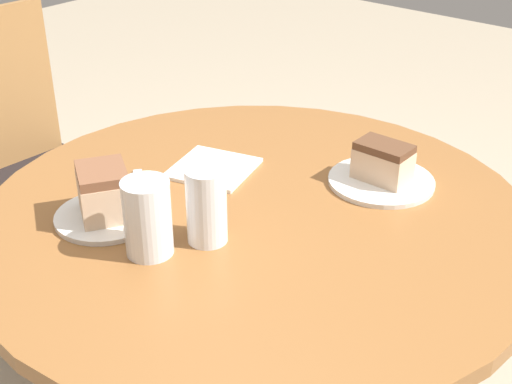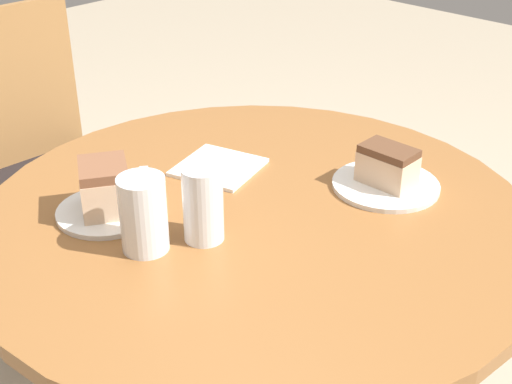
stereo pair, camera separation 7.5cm
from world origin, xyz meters
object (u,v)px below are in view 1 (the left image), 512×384
plate_near (107,216)px  glass_lemonade (148,221)px  cake_slice_near (104,192)px  chair (25,170)px  glass_water (205,209)px  cake_slice_far (383,162)px  plate_far (381,181)px

plate_near → glass_lemonade: size_ratio=1.40×
glass_lemonade → cake_slice_near: bearing=80.6°
chair → glass_water: bearing=-101.1°
plate_near → glass_water: glass_water is taller
chair → cake_slice_far: bearing=-79.4°
plate_near → glass_water: (0.07, -0.19, 0.06)m
plate_near → cake_slice_near: bearing=0.0°
cake_slice_far → cake_slice_near: bearing=144.5°
glass_water → plate_near: bearing=109.5°
plate_near → cake_slice_near: cake_slice_near is taller
cake_slice_near → glass_water: (0.07, -0.19, 0.01)m
cake_slice_near → cake_slice_far: 0.55m
cake_slice_far → glass_water: (-0.38, 0.13, 0.01)m
plate_near → cake_slice_near: 0.05m
chair → plate_far: chair is taller
plate_far → cake_slice_near: 0.55m
chair → glass_water: (-0.21, -0.93, 0.32)m
plate_far → plate_near: bearing=144.5°
plate_far → cake_slice_far: 0.04m
plate_near → plate_far: 0.55m
plate_far → cake_slice_far: size_ratio=1.95×
glass_lemonade → plate_far: bearing=-20.2°
chair → plate_near: bearing=-108.9°
glass_water → glass_lemonade: bearing=153.3°
chair → cake_slice_far: (0.17, -1.06, 0.30)m
chair → cake_slice_far: 1.12m
plate_near → cake_slice_far: 0.55m
plate_near → plate_far: (0.45, -0.32, -0.00)m
cake_slice_near → glass_water: size_ratio=0.98×
cake_slice_far → glass_lemonade: (-0.47, 0.17, 0.01)m
plate_near → glass_lemonade: bearing=-99.4°
cake_slice_near → chair: bearing=69.3°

